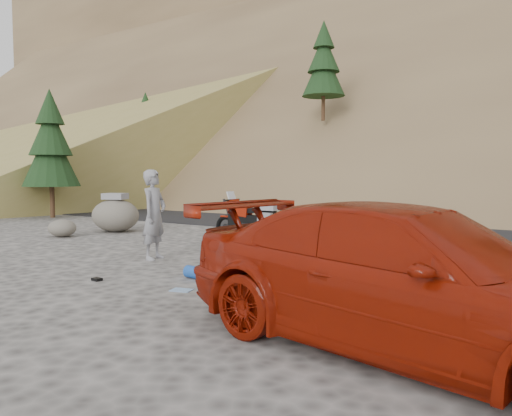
{
  "coord_description": "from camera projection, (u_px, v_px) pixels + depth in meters",
  "views": [
    {
      "loc": [
        6.76,
        -7.06,
        1.74
      ],
      "look_at": [
        0.72,
        1.68,
        1.0
      ],
      "focal_mm": 35.0,
      "sensor_mm": 36.0,
      "label": 1
    }
  ],
  "objects": [
    {
      "name": "man",
      "position": [
        155.0,
        259.0,
        10.11
      ],
      "size": [
        0.59,
        0.75,
        1.82
      ],
      "primitive_type": "imported",
      "rotation": [
        0.0,
        0.0,
        1.83
      ],
      "color": "gray",
      "rests_on": "ground"
    },
    {
      "name": "boulder",
      "position": [
        115.0,
        215.0,
        14.85
      ],
      "size": [
        1.69,
        1.51,
        1.15
      ],
      "rotation": [
        0.0,
        0.0,
        0.18
      ],
      "color": "#5B544E",
      "rests_on": "ground"
    },
    {
      "name": "gear_blue_mat",
      "position": [
        198.0,
        273.0,
        8.2
      ],
      "size": [
        0.52,
        0.24,
        0.2
      ],
      "primitive_type": "cylinder",
      "rotation": [
        0.0,
        1.57,
        -0.08
      ],
      "color": "#1C4DA8",
      "rests_on": "ground"
    },
    {
      "name": "gear_funnel",
      "position": [
        204.0,
        287.0,
        7.19
      ],
      "size": [
        0.18,
        0.18,
        0.19
      ],
      "primitive_type": "cone",
      "rotation": [
        0.0,
        0.0,
        0.21
      ],
      "color": "#B20C0B",
      "rests_on": "ground"
    },
    {
      "name": "ground",
      "position": [
        177.0,
        262.0,
        9.75
      ],
      "size": [
        140.0,
        140.0,
        0.0
      ],
      "primitive_type": "plane",
      "color": "#464340",
      "rests_on": "ground"
    },
    {
      "name": "red_car",
      "position": [
        409.0,
        350.0,
        4.9
      ],
      "size": [
        5.19,
        2.73,
        1.44
      ],
      "primitive_type": "imported",
      "rotation": [
        0.0,
        0.0,
        1.42
      ],
      "color": "maroon",
      "rests_on": "ground"
    },
    {
      "name": "gear_blue_cloth",
      "position": [
        181.0,
        290.0,
        7.4
      ],
      "size": [
        0.36,
        0.3,
        0.01
      ],
      "primitive_type": "cube",
      "rotation": [
        0.0,
        0.0,
        0.28
      ],
      "color": "#7D9CC1",
      "rests_on": "ground"
    },
    {
      "name": "hillside",
      "position": [
        509.0,
        64.0,
        42.54
      ],
      "size": [
        120.0,
        73.0,
        46.72
      ],
      "color": "brown",
      "rests_on": "ground"
    },
    {
      "name": "gear_bottle",
      "position": [
        286.0,
        298.0,
        6.6
      ],
      "size": [
        0.09,
        0.09,
        0.19
      ],
      "primitive_type": "cylinder",
      "rotation": [
        0.0,
        0.0,
        0.31
      ],
      "color": "#1C4DA8",
      "rests_on": "ground"
    },
    {
      "name": "motorcycle",
      "position": [
        253.0,
        220.0,
        12.64
      ],
      "size": [
        2.17,
        0.63,
        1.29
      ],
      "rotation": [
        0.0,
        0.0,
        0.02
      ],
      "color": "black",
      "rests_on": "ground"
    },
    {
      "name": "road",
      "position": [
        360.0,
        224.0,
        17.13
      ],
      "size": [
        120.0,
        7.0,
        0.05
      ],
      "primitive_type": "cube",
      "color": "black",
      "rests_on": "ground"
    },
    {
      "name": "conifer_verge",
      "position": [
        51.0,
        144.0,
        19.48
      ],
      "size": [
        2.2,
        2.2,
        5.04
      ],
      "color": "#3C2415",
      "rests_on": "ground"
    },
    {
      "name": "gear_glove_a",
      "position": [
        97.0,
        279.0,
        8.08
      ],
      "size": [
        0.16,
        0.12,
        0.05
      ],
      "primitive_type": "cube",
      "rotation": [
        0.0,
        0.0,
        -0.03
      ],
      "color": "black",
      "rests_on": "ground"
    },
    {
      "name": "small_rock",
      "position": [
        62.0,
        228.0,
        13.67
      ],
      "size": [
        1.03,
        0.99,
        0.48
      ],
      "rotation": [
        0.0,
        0.0,
        -0.42
      ],
      "color": "#5B544E",
      "rests_on": "ground"
    }
  ]
}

